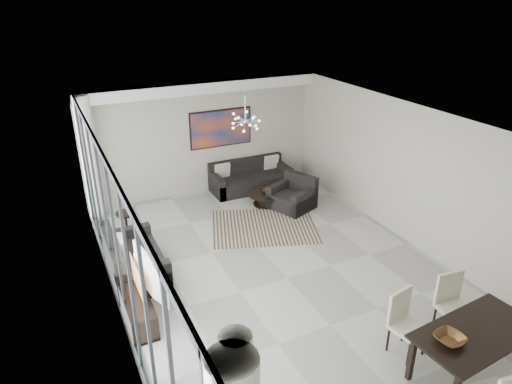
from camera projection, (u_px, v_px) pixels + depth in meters
room_shell at (312, 204)px, 8.10m from camera, size 6.00×9.00×2.90m
window_wall at (122, 245)px, 6.79m from camera, size 0.37×8.95×2.90m
soffit at (203, 87)px, 10.91m from camera, size 5.98×0.40×0.26m
painting at (221, 128)px, 11.71m from camera, size 1.68×0.04×0.98m
chandelier at (245, 121)px, 9.72m from camera, size 0.66×0.66×0.71m
rug at (264, 226)px, 10.35m from camera, size 2.78×2.46×0.01m
coffee_table at (266, 198)px, 11.34m from camera, size 0.90×0.90×0.31m
bowl_coffee at (266, 191)px, 11.31m from camera, size 0.27×0.27×0.07m
sofa_main at (250, 179)px, 12.20m from camera, size 2.11×0.86×0.77m
loveseat at (133, 262)px, 8.50m from camera, size 0.95×1.69×0.85m
armchair at (293, 197)px, 11.15m from camera, size 1.18×1.20×0.79m
side_table at (126, 220)px, 9.82m from camera, size 0.41×0.41×0.56m
tv_console at (136, 306)px, 7.44m from camera, size 0.41×1.44×0.45m
television at (143, 276)px, 7.21m from camera, size 0.35×1.20×0.69m
dining_table at (476, 336)px, 6.16m from camera, size 1.86×1.04×0.75m
dining_chair_nw at (404, 318)px, 6.63m from camera, size 0.54×0.54×1.01m
dining_chair_ne at (452, 300)px, 7.01m from camera, size 0.51×0.51×1.01m
bowl_dining at (450, 339)px, 5.93m from camera, size 0.42×0.42×0.09m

